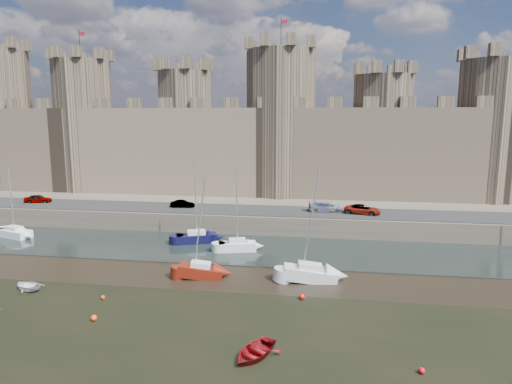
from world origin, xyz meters
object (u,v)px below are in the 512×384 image
(car_0, at_px, (38,199))
(sailboat_0, at_px, (14,232))
(sailboat_5, at_px, (310,273))
(car_2, at_px, (326,207))
(car_3, at_px, (363,210))
(sailboat_2, at_px, (237,245))
(sailboat_1, at_px, (197,237))
(car_1, at_px, (182,204))
(sailboat_4, at_px, (201,270))

(car_0, xyz_separation_m, sailboat_0, (3.07, -9.79, -2.43))
(car_0, height_order, sailboat_5, sailboat_5)
(car_2, relative_size, car_3, 0.98)
(car_2, distance_m, sailboat_2, 15.34)
(sailboat_1, xyz_separation_m, sailboat_2, (5.56, -2.62, -0.01))
(car_1, xyz_separation_m, sailboat_0, (-19.18, -9.61, -2.33))
(car_3, xyz_separation_m, sailboat_1, (-20.29, -8.02, -2.38))
(car_2, distance_m, sailboat_0, 40.42)
(car_0, bearing_deg, sailboat_0, -175.29)
(car_3, bearing_deg, car_1, 102.60)
(sailboat_0, bearing_deg, car_3, 29.77)
(car_1, bearing_deg, sailboat_4, -161.08)
(sailboat_4, bearing_deg, sailboat_1, 99.81)
(car_0, height_order, car_1, car_0)
(car_2, xyz_separation_m, sailboat_1, (-15.48, -8.83, -2.40))
(car_3, distance_m, sailboat_1, 21.94)
(car_1, xyz_separation_m, sailboat_2, (10.01, -11.17, -2.30))
(car_3, bearing_deg, car_2, 94.22)
(car_0, distance_m, sailboat_5, 45.31)
(sailboat_2, bearing_deg, car_2, 34.73)
(sailboat_2, relative_size, sailboat_4, 0.93)
(sailboat_5, bearing_deg, sailboat_2, 128.80)
(car_3, distance_m, sailboat_2, 18.33)
(car_2, relative_size, sailboat_5, 0.43)
(sailboat_4, bearing_deg, sailboat_0, 151.02)
(car_1, distance_m, sailboat_2, 15.18)
(car_2, bearing_deg, car_3, -104.31)
(car_0, xyz_separation_m, sailboat_4, (30.43, -20.22, -2.42))
(sailboat_1, bearing_deg, car_2, 9.36)
(car_0, distance_m, sailboat_2, 34.29)
(car_1, bearing_deg, sailboat_0, 113.34)
(sailboat_2, bearing_deg, car_3, 21.45)
(sailboat_4, bearing_deg, car_1, 104.07)
(sailboat_0, bearing_deg, sailboat_2, 15.04)
(car_1, relative_size, car_3, 0.72)
(car_1, distance_m, car_2, 19.93)
(car_1, xyz_separation_m, sailboat_5, (18.56, -19.34, -2.28))
(car_0, bearing_deg, sailboat_5, -128.29)
(car_2, distance_m, sailboat_1, 17.98)
(sailboat_0, distance_m, sailboat_1, 23.66)
(car_1, relative_size, sailboat_1, 0.35)
(sailboat_2, relative_size, sailboat_5, 0.85)
(car_0, height_order, sailboat_2, sailboat_2)
(car_3, xyz_separation_m, sailboat_4, (-16.58, -19.50, -2.42))
(sailboat_0, xyz_separation_m, sailboat_4, (27.35, -10.43, 0.01))
(sailboat_2, distance_m, sailboat_4, 9.05)
(car_0, xyz_separation_m, car_2, (42.19, 0.10, 0.02))
(car_0, bearing_deg, sailboat_2, -122.11)
(sailboat_2, xyz_separation_m, sailboat_5, (8.55, -8.17, 0.01))
(car_3, bearing_deg, sailboat_4, 153.47)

